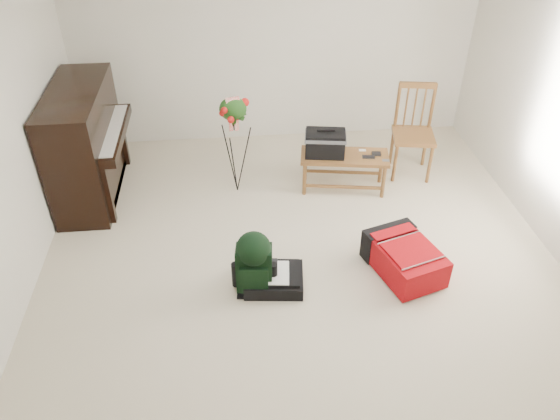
{
  "coord_description": "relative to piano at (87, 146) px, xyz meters",
  "views": [
    {
      "loc": [
        -0.61,
        -3.82,
        3.57
      ],
      "look_at": [
        -0.18,
        0.35,
        0.49
      ],
      "focal_mm": 35.0,
      "sensor_mm": 36.0,
      "label": 1
    }
  ],
  "objects": [
    {
      "name": "ceiling",
      "position": [
        2.19,
        -1.6,
        1.9
      ],
      "size": [
        5.0,
        5.5,
        0.01
      ],
      "primitive_type": "cube",
      "color": "white",
      "rests_on": "wall_back"
    },
    {
      "name": "bench",
      "position": [
        2.69,
        -0.21,
        -0.06
      ],
      "size": [
        1.04,
        0.55,
        0.76
      ],
      "rotation": [
        0.0,
        0.0,
        -0.17
      ],
      "color": "brown",
      "rests_on": "floor"
    },
    {
      "name": "dining_chair",
      "position": [
        3.7,
        0.07,
        -0.07
      ],
      "size": [
        0.54,
        0.54,
        1.08
      ],
      "rotation": [
        0.0,
        0.0,
        -0.18
      ],
      "color": "brown",
      "rests_on": "floor"
    },
    {
      "name": "red_suitcase",
      "position": [
        3.14,
        -1.64,
        -0.43
      ],
      "size": [
        0.7,
        0.88,
        0.32
      ],
      "rotation": [
        0.0,
        0.0,
        0.31
      ],
      "color": "red",
      "rests_on": "floor"
    },
    {
      "name": "green_backpack",
      "position": [
        1.72,
        -1.78,
        -0.25
      ],
      "size": [
        0.34,
        0.31,
        0.63
      ],
      "rotation": [
        0.0,
        0.0,
        -0.11
      ],
      "color": "black",
      "rests_on": "floor"
    },
    {
      "name": "piano",
      "position": [
        0.0,
        0.0,
        0.0
      ],
      "size": [
        0.71,
        1.5,
        1.25
      ],
      "color": "black",
      "rests_on": "floor"
    },
    {
      "name": "wall_back",
      "position": [
        2.19,
        1.15,
        0.65
      ],
      "size": [
        5.0,
        0.04,
        2.5
      ],
      "primitive_type": "cube",
      "color": "silver",
      "rests_on": "floor"
    },
    {
      "name": "black_duffel",
      "position": [
        1.9,
        -1.75,
        -0.52
      ],
      "size": [
        0.58,
        0.48,
        0.22
      ],
      "rotation": [
        0.0,
        0.0,
        -0.11
      ],
      "color": "black",
      "rests_on": "floor"
    },
    {
      "name": "flower_stand",
      "position": [
        1.62,
        -0.14,
        -0.02
      ],
      "size": [
        0.45,
        0.45,
        1.2
      ],
      "rotation": [
        0.0,
        0.0,
        0.24
      ],
      "color": "black",
      "rests_on": "floor"
    },
    {
      "name": "floor",
      "position": [
        2.19,
        -1.6,
        -0.6
      ],
      "size": [
        5.0,
        5.5,
        0.01
      ],
      "primitive_type": "cube",
      "color": "beige",
      "rests_on": "ground"
    }
  ]
}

